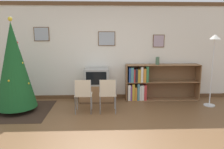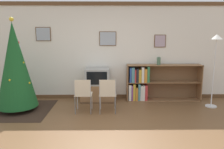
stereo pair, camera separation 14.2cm
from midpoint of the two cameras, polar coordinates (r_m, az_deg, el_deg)
The scene contains 11 objects.
ground_plane at distance 4.14m, azimuth -2.88°, elevation -15.88°, with size 24.00×24.00×0.00m, color brown.
wall_back at distance 6.20m, azimuth -2.81°, elevation 6.02°, with size 8.46×0.11×2.70m.
area_rug at distance 5.87m, azimuth -24.07°, elevation -8.65°, with size 1.56×1.59×0.01m.
christmas_tree at distance 5.62m, azimuth -24.91°, elevation 2.07°, with size 0.94×0.94×2.21m.
tv_console at distance 6.07m, azimuth -4.68°, elevation -4.76°, with size 0.92×0.53×0.48m.
television at distance 5.97m, azimuth -4.75°, elevation -0.52°, with size 0.65×0.51×0.44m.
folding_chair_left at distance 5.14m, azimuth -8.33°, elevation -5.00°, with size 0.40×0.40×0.82m.
folding_chair_right at distance 5.11m, azimuth -1.92°, elevation -4.98°, with size 0.40×0.40×0.82m.
bookshelf at distance 6.21m, azimuth 8.87°, elevation -2.21°, with size 2.05×0.36×1.01m.
vase at distance 6.13m, azimuth 11.15°, elevation 3.56°, with size 0.10×0.10×0.21m.
standing_lamp at distance 5.99m, azimuth 24.43°, elevation 5.45°, with size 0.28×0.28×1.83m.
Camera 1 is at (-0.02, -3.70, 1.84)m, focal length 35.00 mm.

